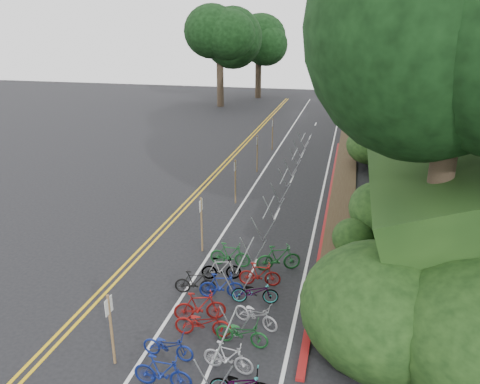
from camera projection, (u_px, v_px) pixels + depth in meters
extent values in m
plane|color=black|center=(141.00, 313.00, 16.12)|extent=(120.00, 120.00, 0.00)
cube|color=gold|center=(183.00, 205.00, 25.73)|extent=(0.12, 80.00, 0.01)
cube|color=gold|center=(188.00, 206.00, 25.67)|extent=(0.12, 80.00, 0.01)
cube|color=silver|center=(238.00, 210.00, 25.04)|extent=(0.12, 80.00, 0.01)
cube|color=silver|center=(317.00, 217.00, 24.12)|extent=(0.12, 80.00, 0.01)
cube|color=silver|center=(211.00, 367.00, 13.61)|extent=(0.10, 1.60, 0.01)
cube|color=silver|center=(253.00, 268.00, 19.09)|extent=(0.10, 1.60, 0.01)
cube|color=silver|center=(277.00, 214.00, 24.58)|extent=(0.10, 1.60, 0.01)
cube|color=silver|center=(292.00, 179.00, 30.07)|extent=(0.10, 1.60, 0.01)
cube|color=silver|center=(302.00, 155.00, 35.56)|extent=(0.10, 1.60, 0.01)
cube|color=silver|center=(310.00, 137.00, 41.05)|extent=(0.10, 1.60, 0.01)
cube|color=silver|center=(316.00, 124.00, 46.53)|extent=(0.10, 1.60, 0.01)
cube|color=maroon|center=(329.00, 204.00, 25.82)|extent=(0.25, 28.00, 0.10)
cube|color=black|center=(454.00, 125.00, 32.33)|extent=(12.32, 44.00, 9.11)
cube|color=#382819|center=(347.00, 157.00, 34.81)|extent=(1.40, 44.00, 0.16)
ellipsoid|color=#284C19|center=(358.00, 269.00, 16.93)|extent=(2.00, 2.80, 1.60)
ellipsoid|color=#284C19|center=(378.00, 208.00, 21.15)|extent=(2.60, 3.64, 2.08)
ellipsoid|color=#284C19|center=(397.00, 164.00, 26.23)|extent=(2.20, 3.08, 1.76)
ellipsoid|color=#284C19|center=(368.00, 145.00, 32.17)|extent=(3.00, 4.20, 2.40)
ellipsoid|color=#284C19|center=(376.00, 126.00, 37.45)|extent=(2.40, 3.36, 1.92)
ellipsoid|color=#284C19|center=(391.00, 109.00, 40.59)|extent=(2.80, 3.92, 2.24)
ellipsoid|color=#284C19|center=(353.00, 237.00, 19.76)|extent=(1.80, 2.52, 1.44)
ellipsoid|color=#284C19|center=(406.00, 138.00, 29.50)|extent=(3.20, 4.48, 2.56)
ellipsoid|color=black|center=(385.00, 306.00, 14.41)|extent=(5.28, 6.16, 3.52)
cylinder|color=#2D2319|center=(438.00, 194.00, 15.37)|extent=(0.81, 0.81, 5.85)
ellipsoid|color=black|center=(465.00, 22.00, 13.57)|extent=(8.01, 8.01, 7.61)
cylinder|color=#2D2319|center=(448.00, 101.00, 22.68)|extent=(0.86, 0.86, 6.76)
cylinder|color=#2D2319|center=(471.00, 64.00, 29.06)|extent=(0.91, 0.91, 7.66)
cylinder|color=#2D2319|center=(433.00, 70.00, 36.96)|extent=(0.84, 0.84, 6.30)
cylinder|color=#2D2319|center=(451.00, 50.00, 43.34)|extent=(0.88, 0.88, 7.21)
cylinder|color=#2D2319|center=(220.00, 82.00, 55.52)|extent=(0.81, 0.81, 5.85)
ellipsoid|color=black|center=(220.00, 34.00, 53.71)|extent=(8.01, 8.01, 7.61)
cylinder|color=#2D2319|center=(258.00, 77.00, 62.25)|extent=(0.79, 0.79, 5.40)
ellipsoid|color=black|center=(259.00, 39.00, 60.62)|extent=(7.01, 7.01, 6.65)
cylinder|color=#96999F|center=(226.00, 333.00, 13.40)|extent=(0.05, 2.71, 0.05)
cylinder|color=#96999F|center=(204.00, 377.00, 12.49)|extent=(0.53, 0.04, 1.04)
cylinder|color=#96999F|center=(224.00, 380.00, 12.37)|extent=(0.53, 0.04, 1.04)
cylinder|color=#96999F|center=(228.00, 322.00, 14.79)|extent=(0.53, 0.04, 1.04)
cylinder|color=#96999F|center=(245.00, 324.00, 14.66)|extent=(0.53, 0.04, 1.04)
cylinder|color=#96999F|center=(246.00, 254.00, 17.81)|extent=(0.05, 3.00, 0.05)
cylinder|color=#96999F|center=(229.00, 285.00, 16.79)|extent=(0.58, 0.04, 1.13)
cylinder|color=#96999F|center=(244.00, 287.00, 16.66)|extent=(0.58, 0.04, 1.13)
cylinder|color=#96999F|center=(246.00, 250.00, 19.35)|extent=(0.58, 0.04, 1.13)
cylinder|color=#96999F|center=(260.00, 252.00, 19.23)|extent=(0.58, 0.04, 1.13)
cylinder|color=#96999F|center=(269.00, 207.00, 22.39)|extent=(0.05, 3.00, 0.05)
cylinder|color=#96999F|center=(257.00, 229.00, 21.36)|extent=(0.58, 0.04, 1.13)
cylinder|color=#96999F|center=(269.00, 230.00, 21.24)|extent=(0.58, 0.04, 1.13)
cylinder|color=#96999F|center=(268.00, 207.00, 23.92)|extent=(0.58, 0.04, 1.13)
cylinder|color=#96999F|center=(279.00, 208.00, 23.80)|extent=(0.58, 0.04, 1.13)
cylinder|color=#96999F|center=(284.00, 176.00, 26.96)|extent=(0.05, 3.00, 0.05)
cylinder|color=#96999F|center=(275.00, 193.00, 25.93)|extent=(0.58, 0.04, 1.13)
cylinder|color=#96999F|center=(285.00, 194.00, 25.81)|extent=(0.58, 0.04, 1.13)
cylinder|color=#96999F|center=(283.00, 178.00, 28.50)|extent=(0.58, 0.04, 1.13)
cylinder|color=#96999F|center=(292.00, 178.00, 28.37)|extent=(0.58, 0.04, 1.13)
cylinder|color=#96999F|center=(295.00, 154.00, 31.53)|extent=(0.05, 3.00, 0.05)
cylinder|color=#96999F|center=(288.00, 167.00, 30.51)|extent=(0.58, 0.04, 1.13)
cylinder|color=#96999F|center=(296.00, 168.00, 30.39)|extent=(0.58, 0.04, 1.13)
cylinder|color=#96999F|center=(293.00, 156.00, 33.07)|extent=(0.58, 0.04, 1.13)
cylinder|color=#96999F|center=(301.00, 157.00, 32.95)|extent=(0.58, 0.04, 1.13)
cylinder|color=#96999F|center=(303.00, 137.00, 36.11)|extent=(0.05, 3.00, 0.05)
cylinder|color=#96999F|center=(297.00, 149.00, 35.08)|extent=(0.58, 0.04, 1.13)
cylinder|color=#96999F|center=(304.00, 149.00, 34.96)|extent=(0.58, 0.04, 1.13)
cylinder|color=#96999F|center=(301.00, 140.00, 37.64)|extent=(0.58, 0.04, 1.13)
cylinder|color=#96999F|center=(308.00, 141.00, 37.52)|extent=(0.58, 0.04, 1.13)
cylinder|color=brown|center=(111.00, 330.00, 13.37)|extent=(0.08, 0.08, 2.31)
cube|color=silver|center=(109.00, 306.00, 13.10)|extent=(0.02, 0.40, 0.50)
cylinder|color=brown|center=(202.00, 225.00, 20.13)|extent=(0.08, 0.08, 2.50)
cube|color=silver|center=(201.00, 205.00, 19.83)|extent=(0.02, 0.40, 0.50)
cylinder|color=brown|center=(235.00, 182.00, 25.62)|extent=(0.08, 0.08, 2.50)
cube|color=silver|center=(235.00, 166.00, 25.32)|extent=(0.02, 0.40, 0.50)
cylinder|color=brown|center=(257.00, 154.00, 31.11)|extent=(0.08, 0.08, 2.50)
cube|color=silver|center=(257.00, 141.00, 30.80)|extent=(0.02, 0.40, 0.50)
cylinder|color=brown|center=(272.00, 134.00, 36.60)|extent=(0.08, 0.08, 2.50)
cube|color=silver|center=(273.00, 123.00, 36.29)|extent=(0.02, 0.40, 0.50)
imported|color=black|center=(195.00, 282.00, 17.17)|extent=(0.68, 1.59, 0.93)
imported|color=navy|center=(163.00, 372.00, 12.68)|extent=(0.51, 1.71, 1.03)
imported|color=slate|center=(240.00, 384.00, 12.37)|extent=(0.73, 1.71, 0.87)
imported|color=navy|center=(168.00, 345.00, 13.86)|extent=(0.66, 1.66, 0.85)
imported|color=#9E9EA3|center=(228.00, 357.00, 13.32)|extent=(0.65, 1.60, 0.93)
imported|color=maroon|center=(203.00, 322.00, 14.83)|extent=(0.81, 1.89, 0.97)
imported|color=#144C1E|center=(242.00, 332.00, 14.42)|extent=(0.72, 1.75, 0.90)
imported|color=maroon|center=(200.00, 306.00, 15.60)|extent=(1.01, 1.82, 1.05)
imported|color=#9E9EA3|center=(256.00, 314.00, 15.33)|extent=(1.14, 1.75, 0.87)
imported|color=navy|center=(221.00, 286.00, 16.91)|extent=(0.80, 1.69, 0.98)
imported|color=slate|center=(255.00, 292.00, 16.60)|extent=(0.85, 1.76, 0.88)
imported|color=slate|center=(221.00, 269.00, 18.13)|extent=(0.79, 1.60, 0.93)
imported|color=maroon|center=(260.00, 274.00, 17.69)|extent=(0.63, 1.64, 0.96)
imported|color=#144C1E|center=(230.00, 255.00, 19.12)|extent=(0.52, 1.72, 1.03)
imported|color=#144C1E|center=(279.00, 258.00, 18.78)|extent=(1.14, 1.89, 1.10)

